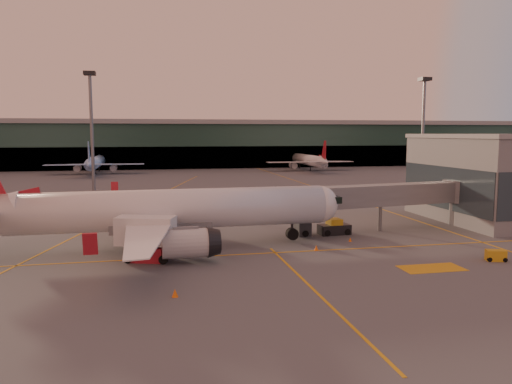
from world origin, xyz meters
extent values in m
plane|color=#4C4F54|center=(0.00, 0.00, 0.00)|extent=(600.00, 600.00, 0.00)
cube|color=orange|center=(0.00, 5.00, 0.01)|extent=(80.00, 0.25, 0.01)
cube|color=orange|center=(-10.00, 45.00, 0.01)|extent=(31.30, 115.98, 0.01)
cube|color=orange|center=(30.00, 70.00, 0.01)|extent=(0.25, 160.00, 0.01)
cube|color=orange|center=(5.00, -8.00, 0.01)|extent=(0.25, 30.00, 0.01)
cube|color=orange|center=(18.00, -4.00, 0.01)|extent=(6.00, 3.00, 0.01)
cube|color=#19382D|center=(0.00, 142.00, 8.00)|extent=(400.00, 18.00, 16.00)
cube|color=gray|center=(0.00, 142.00, 16.80)|extent=(400.00, 20.00, 1.60)
cube|color=black|center=(0.00, 133.50, 4.00)|extent=(400.00, 1.00, 8.00)
cube|color=slate|center=(42.00, 18.00, 6.00)|extent=(18.00, 22.00, 12.00)
cube|color=#2D3D47|center=(33.05, 18.00, 5.00)|extent=(0.30, 21.60, 6.00)
cube|color=gray|center=(42.00, 18.00, 12.30)|extent=(18.40, 22.40, 0.60)
cylinder|color=slate|center=(-20.00, 66.00, 12.50)|extent=(0.70, 0.70, 25.00)
cube|color=black|center=(-20.00, 66.00, 25.20)|extent=(2.40, 2.40, 0.80)
cube|color=slate|center=(-20.00, 66.00, 0.25)|extent=(1.60, 1.60, 0.50)
cylinder|color=slate|center=(55.00, 62.00, 12.50)|extent=(0.70, 0.70, 25.00)
cube|color=black|center=(55.00, 62.00, 25.20)|extent=(2.40, 2.40, 0.80)
cube|color=slate|center=(55.00, 62.00, 0.25)|extent=(1.60, 1.60, 0.50)
cylinder|color=white|center=(-5.61, 9.33, 4.40)|extent=(34.41, 5.25, 4.40)
sphere|color=white|center=(11.54, 9.75, 4.40)|extent=(4.32, 4.32, 4.32)
cube|color=black|center=(12.80, 9.78, 4.96)|extent=(2.05, 2.91, 0.77)
cylinder|color=silver|center=(-4.61, 2.66, 1.98)|extent=(4.67, 2.98, 2.86)
cylinder|color=black|center=(-8.05, 6.40, 0.99)|extent=(2.02, 1.59, 1.98)
cylinder|color=black|center=(-8.05, 6.40, 1.60)|extent=(0.40, 0.40, 1.21)
cylinder|color=silver|center=(-4.94, 16.04, 1.98)|extent=(4.67, 2.98, 2.86)
cylinder|color=black|center=(-8.19, 12.13, 0.99)|extent=(2.02, 1.59, 1.98)
cylinder|color=black|center=(-8.19, 12.13, 1.60)|extent=(0.40, 0.40, 1.21)
cube|color=slate|center=(-6.86, 9.30, 2.97)|extent=(10.96, 3.79, 1.76)
cylinder|color=black|center=(8.20, 9.67, 0.99)|extent=(1.41, 0.92, 1.39)
cube|color=slate|center=(21.32, 13.94, 4.70)|extent=(25.77, 6.68, 2.70)
cube|color=#2D3035|center=(9.14, 12.48, 4.70)|extent=(3.90, 3.90, 3.00)
cube|color=#2D3035|center=(10.64, 13.38, 1.20)|extent=(1.60, 2.40, 2.40)
cylinder|color=black|center=(10.64, 12.28, 0.40)|extent=(0.80, 0.40, 0.80)
cylinder|color=black|center=(10.64, 14.48, 0.40)|extent=(0.80, 0.40, 0.80)
cylinder|color=slate|center=(21.32, 13.94, 1.70)|extent=(0.50, 0.50, 3.40)
cylinder|color=slate|center=(34.00, 16.00, 4.70)|extent=(4.40, 4.40, 3.00)
cylinder|color=slate|center=(34.00, 16.00, 1.70)|extent=(2.40, 2.40, 3.40)
cube|color=#AA1827|center=(-8.15, 4.36, 0.74)|extent=(3.74, 3.22, 1.48)
cube|color=silver|center=(-8.43, 4.45, 3.07)|extent=(6.22, 4.10, 2.77)
cylinder|color=black|center=(-10.20, 3.76, 0.45)|extent=(0.95, 0.60, 0.89)
cylinder|color=black|center=(-6.81, 2.68, 0.45)|extent=(0.95, 0.60, 0.89)
cube|color=gold|center=(25.78, -2.79, 0.55)|extent=(2.06, 1.59, 1.09)
cylinder|color=black|center=(24.95, -3.01, 0.23)|extent=(0.50, 0.35, 0.46)
cylinder|color=black|center=(26.34, -3.44, 0.23)|extent=(0.50, 0.35, 0.46)
cube|color=black|center=(14.67, 13.03, 0.63)|extent=(4.04, 2.37, 1.25)
cube|color=gold|center=(14.67, 13.03, 1.48)|extent=(1.74, 1.95, 1.03)
cylinder|color=black|center=(13.39, 12.01, 0.40)|extent=(0.82, 0.41, 0.80)
cylinder|color=black|center=(16.11, 12.24, 0.40)|extent=(0.82, 0.41, 0.80)
cone|color=orange|center=(15.02, 8.62, 0.24)|extent=(0.38, 0.38, 0.48)
cube|color=orange|center=(15.02, 8.62, 0.01)|extent=(0.33, 0.33, 0.03)
cone|color=orange|center=(-6.16, -7.44, 0.32)|extent=(0.50, 0.50, 0.64)
cube|color=orange|center=(-6.16, -7.44, 0.02)|extent=(0.44, 0.44, 0.03)
cone|color=orange|center=(-8.83, 26.25, 0.31)|extent=(0.48, 0.48, 0.61)
cube|color=orange|center=(-8.83, 26.25, 0.02)|extent=(0.42, 0.42, 0.03)
cone|color=orange|center=(9.64, 5.15, 0.29)|extent=(0.46, 0.46, 0.58)
cube|color=orange|center=(9.64, 5.15, 0.02)|extent=(0.40, 0.40, 0.03)
camera|label=1|loc=(-7.69, -45.56, 12.69)|focal=35.00mm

